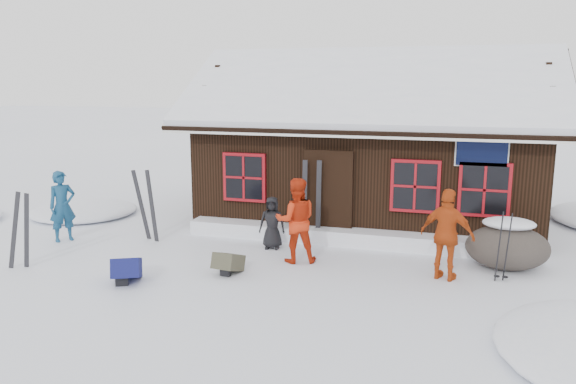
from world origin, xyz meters
name	(u,v)px	position (x,y,z in m)	size (l,w,h in m)	color
ground	(253,270)	(0.00, 0.00, 0.00)	(120.00, 120.00, 0.00)	white
mountain_hut	(372,158)	(1.50, 4.98, 1.58)	(8.90, 6.09, 4.42)	black
snow_drift	(352,237)	(1.50, 2.25, 0.17)	(7.60, 0.60, 0.35)	white
snow_mounds	(356,250)	(1.65, 1.86, 0.00)	(20.60, 13.20, 0.48)	white
skier_teal	(62,206)	(-4.79, 0.67, 0.80)	(0.58, 0.38, 1.60)	navy
skier_orange_left	(296,220)	(0.64, 0.74, 0.85)	(0.82, 0.64, 1.70)	red
skier_orange_right	(447,235)	(3.53, 0.53, 0.84)	(0.98, 0.41, 1.68)	#BA4213
skier_crouched	(272,223)	(-0.10, 1.47, 0.57)	(0.55, 0.36, 1.14)	black
boulder	(507,246)	(4.64, 1.47, 0.46)	(1.55, 1.16, 0.90)	#463E38
ski_pair_left	(20,231)	(-4.31, -1.16, 0.73)	(0.57, 0.18, 1.55)	black
ski_pair_mid	(147,206)	(-3.03, 1.29, 0.78)	(0.62, 0.16, 1.66)	black
ski_pair_right	(311,203)	(0.58, 2.20, 0.90)	(0.44, 0.10, 1.90)	black
ski_poles	(503,248)	(4.50, 0.74, 0.62)	(0.24, 0.12, 1.32)	black
backpack_blue	(127,273)	(-1.94, -1.27, 0.17)	(0.49, 0.64, 0.35)	#131653
backpack_olive	(228,266)	(-0.38, -0.32, 0.15)	(0.42, 0.56, 0.30)	#434130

